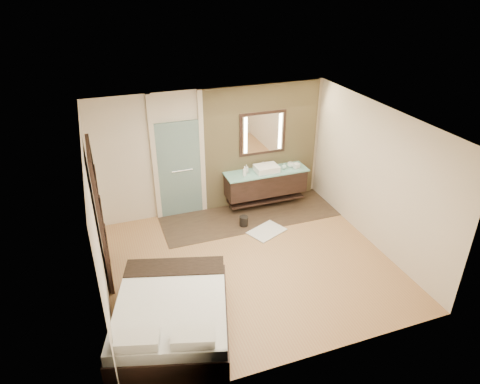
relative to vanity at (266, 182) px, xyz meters
name	(u,v)px	position (x,y,z in m)	size (l,w,h in m)	color
floor	(250,264)	(-1.10, -1.92, -0.58)	(5.00, 5.00, 0.00)	#A66B45
tile_strip	(249,216)	(-0.50, -0.32, -0.57)	(3.80, 1.30, 0.01)	#36251D
stone_wall	(262,145)	(0.00, 0.29, 0.77)	(2.60, 0.08, 2.70)	tan
vanity	(266,182)	(0.00, 0.00, 0.00)	(1.85, 0.55, 0.88)	black
mirror_unit	(263,133)	(0.00, 0.24, 1.07)	(1.06, 0.04, 0.96)	black
frosted_door	(179,166)	(-1.85, 0.28, 0.56)	(1.10, 0.12, 2.70)	#A5D1CD
shoji_partition	(100,214)	(-3.53, -1.32, 0.63)	(0.06, 1.20, 2.40)	black
bed	(172,316)	(-2.75, -3.08, -0.26)	(2.08, 2.35, 0.77)	black
bath_mat	(267,231)	(-0.40, -1.04, -0.56)	(0.72, 0.50, 0.02)	silver
waste_bin	(244,221)	(-0.76, -0.66, -0.47)	(0.18, 0.18, 0.22)	black
tissue_box	(296,165)	(0.70, -0.07, 0.33)	(0.12, 0.12, 0.10)	white
soap_bottle_a	(244,171)	(-0.54, -0.09, 0.39)	(0.08, 0.08, 0.22)	white
soap_bottle_b	(246,169)	(-0.43, 0.08, 0.37)	(0.08, 0.08, 0.17)	#B2B2B2
soap_bottle_c	(284,166)	(0.41, -0.05, 0.35)	(0.10, 0.10, 0.13)	silver
cup	(290,165)	(0.59, 0.01, 0.34)	(0.13, 0.13, 0.10)	white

